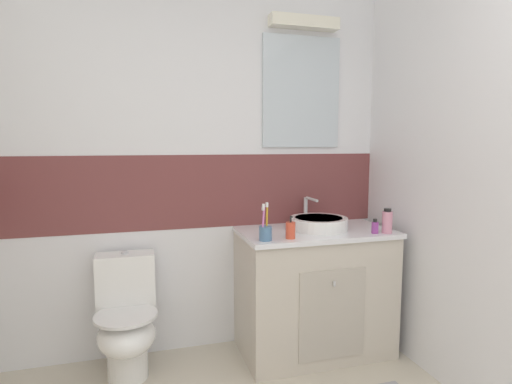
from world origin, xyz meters
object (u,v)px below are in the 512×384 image
object	(u,v)px
toothbrush_cup	(265,231)
perfume_flask_small	(375,227)
soap_dispenser	(291,230)
sink_basin	(318,223)
mouthwash_bottle	(387,221)
toilet	(127,321)

from	to	relation	value
toothbrush_cup	perfume_flask_small	distance (m)	0.73
soap_dispenser	perfume_flask_small	xyz separation A→B (m)	(0.57, -0.02, -0.01)
toothbrush_cup	soap_dispenser	distance (m)	0.16
perfume_flask_small	sink_basin	bearing A→B (deg)	141.48
mouthwash_bottle	perfume_flask_small	xyz separation A→B (m)	(-0.08, 0.01, -0.03)
sink_basin	soap_dispenser	size ratio (longest dim) A/B	3.06
sink_basin	toilet	bearing A→B (deg)	179.08
soap_dispenser	toilet	bearing A→B (deg)	166.76
soap_dispenser	sink_basin	bearing A→B (deg)	36.61
soap_dispenser	mouthwash_bottle	size ratio (longest dim) A/B	0.88
toothbrush_cup	mouthwash_bottle	bearing A→B (deg)	-1.66
toothbrush_cup	perfume_flask_small	bearing A→B (deg)	-1.33
toilet	mouthwash_bottle	bearing A→B (deg)	-8.96
toothbrush_cup	soap_dispenser	world-z (taller)	toothbrush_cup
toothbrush_cup	perfume_flask_small	world-z (taller)	toothbrush_cup
toothbrush_cup	perfume_flask_small	size ratio (longest dim) A/B	2.39
toilet	perfume_flask_small	world-z (taller)	perfume_flask_small
toilet	toothbrush_cup	size ratio (longest dim) A/B	3.29
toilet	perfume_flask_small	distance (m)	1.66
toilet	toothbrush_cup	xyz separation A→B (m)	(0.82, -0.23, 0.55)
sink_basin	perfume_flask_small	xyz separation A→B (m)	(0.29, -0.23, 0.00)
mouthwash_bottle	toothbrush_cup	bearing A→B (deg)	178.34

